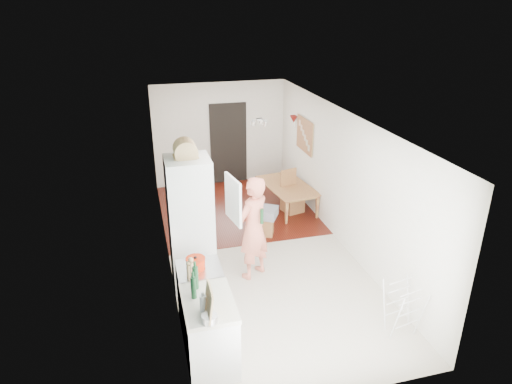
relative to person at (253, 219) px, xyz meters
name	(u,v)px	position (x,y,z in m)	size (l,w,h in m)	color
room_shell	(257,187)	(0.28, 0.78, 0.22)	(3.20, 7.00, 2.50)	silver
floor	(257,250)	(0.28, 0.78, -1.03)	(3.20, 7.00, 0.01)	#BCB09E
wood_floor_overlay	(236,208)	(0.28, 2.63, -1.03)	(3.20, 3.30, 0.01)	#4E1A0F
sage_wall_panel	(174,215)	(-1.31, -1.22, 0.82)	(0.02, 3.00, 1.30)	slate
tile_splashback	(183,288)	(-1.31, -1.77, 0.12)	(0.02, 1.90, 0.50)	black
doorway_recess	(229,144)	(0.48, 4.26, -0.03)	(0.90, 0.04, 2.00)	black
base_cabinet	(210,333)	(-1.02, -1.77, -0.60)	(0.60, 0.90, 0.86)	silver
worktop	(208,303)	(-1.02, -1.77, -0.14)	(0.62, 0.92, 0.06)	beige
range_cooker	(201,298)	(-1.02, -1.02, -0.59)	(0.60, 0.60, 0.88)	silver
cooker_top	(199,269)	(-1.02, -1.02, -0.13)	(0.60, 0.60, 0.04)	#B6B6B9
fridge_housing	(191,224)	(-0.99, 0.00, 0.04)	(0.66, 0.66, 2.15)	silver
fridge_door	(233,200)	(-0.38, -0.30, 0.52)	(0.56, 0.04, 0.70)	silver
fridge_interior	(210,194)	(-0.68, 0.00, 0.52)	(0.02, 0.52, 0.66)	white
pinboard	(305,135)	(1.86, 2.68, 0.52)	(0.03, 0.90, 0.70)	tan
pinboard_frame	(304,135)	(1.84, 2.68, 0.52)	(0.01, 0.94, 0.74)	#A3793C
wall_sconce	(294,119)	(1.82, 3.33, 0.72)	(0.18, 0.18, 0.16)	maroon
person	(253,219)	(0.00, 0.00, 0.00)	(0.75, 0.50, 2.07)	#E0775E
dining_table	(288,198)	(1.41, 2.37, -0.80)	(1.33, 0.74, 0.47)	#A3793C
dining_chair	(293,192)	(1.44, 2.17, -0.57)	(0.39, 0.39, 0.92)	#A3793C
stool	(265,225)	(0.58, 1.31, -0.83)	(0.31, 0.31, 0.41)	#A3793C
grey_drape	(266,213)	(0.58, 1.26, -0.53)	(0.41, 0.41, 0.18)	slate
drying_rack	(403,309)	(1.61, -1.90, -0.65)	(0.39, 0.35, 0.76)	silver
bread_bin	(185,151)	(-1.00, 0.06, 1.21)	(0.36, 0.34, 0.19)	tan
red_casserole	(196,263)	(-1.06, -1.02, -0.04)	(0.26, 0.26, 0.16)	red
steel_pan	(210,319)	(-1.07, -2.16, -0.07)	(0.18, 0.18, 0.09)	#B6B6B9
held_bottle	(262,216)	(0.11, -0.12, 0.10)	(0.05, 0.05, 0.25)	#153C1E
bottle_a	(196,278)	(-1.12, -1.47, 0.04)	(0.07, 0.07, 0.31)	#153C1E
bottle_b	(194,288)	(-1.18, -1.67, 0.03)	(0.07, 0.07, 0.29)	#153C1E
bottle_c	(203,303)	(-1.10, -1.94, -0.01)	(0.08, 0.08, 0.20)	silver
pepper_mill_front	(192,270)	(-1.15, -1.24, 0.01)	(0.07, 0.07, 0.24)	tan
pepper_mill_back	(189,272)	(-1.18, -1.24, -0.01)	(0.06, 0.06, 0.20)	tan
chopping_boards	(209,303)	(-1.06, -2.08, 0.08)	(0.04, 0.29, 0.39)	tan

